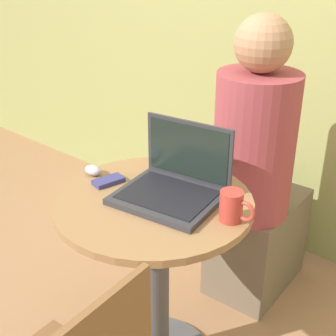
% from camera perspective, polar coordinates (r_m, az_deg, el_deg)
% --- Properties ---
extents(round_table, '(0.65, 0.65, 0.73)m').
position_cam_1_polar(round_table, '(1.67, -1.64, -11.53)').
color(round_table, '#4C4C51').
rests_on(round_table, ground_plane).
extents(laptop, '(0.35, 0.31, 0.23)m').
position_cam_1_polar(laptop, '(1.52, 0.72, -1.86)').
color(laptop, '#2D2D33').
rests_on(laptop, round_table).
extents(cell_phone, '(0.08, 0.12, 0.02)m').
position_cam_1_polar(cell_phone, '(1.63, -7.27, -1.57)').
color(cell_phone, navy).
rests_on(cell_phone, round_table).
extents(computer_mouse, '(0.07, 0.05, 0.04)m').
position_cam_1_polar(computer_mouse, '(1.69, -9.13, -0.27)').
color(computer_mouse, '#B2B2B7').
rests_on(computer_mouse, round_table).
extents(coffee_cup, '(0.12, 0.07, 0.10)m').
position_cam_1_polar(coffee_cup, '(1.40, 7.87, -4.67)').
color(coffee_cup, '#B2382D').
rests_on(coffee_cup, round_table).
extents(person_seated, '(0.33, 0.51, 1.26)m').
position_cam_1_polar(person_seated, '(2.03, 10.67, -2.48)').
color(person_seated, brown).
rests_on(person_seated, ground_plane).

